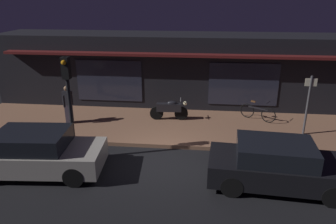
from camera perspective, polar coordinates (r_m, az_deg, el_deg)
The scene contains 10 objects.
ground_plane at distance 11.30m, azimuth -1.00°, elevation -8.74°, with size 60.00×60.00×0.00m, color black.
sidewalk_slab at distance 13.95m, azimuth 0.50°, elevation -2.54°, with size 18.00×4.00×0.15m, color #8C6047.
storefront_building at distance 16.65m, azimuth 1.66°, elevation 7.48°, with size 18.00×3.30×3.60m.
motorcycle at distance 14.32m, azimuth 0.30°, elevation 0.52°, with size 1.70×0.55×0.97m.
bicycle_parked at distance 14.87m, azimuth 15.56°, elevation -0.05°, with size 1.43×0.92×0.91m.
person_photographer at distance 14.49m, azimuth -17.28°, elevation 1.41°, with size 0.42×0.62×1.67m.
sign_post at distance 13.66m, azimuth 23.53°, elevation 1.63°, with size 0.44×0.09×2.40m.
traffic_light_pole at distance 11.00m, azimuth -17.21°, elevation 3.50°, with size 0.24×0.33×3.60m.
parked_car_near at distance 11.17m, azimuth -22.22°, elevation -6.67°, with size 4.22×2.07×1.42m.
parked_car_far at distance 10.19m, azimuth 18.78°, elevation -8.86°, with size 4.22×2.05×1.42m.
Camera 1 is at (1.24, -9.81, 5.46)m, focal length 34.45 mm.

